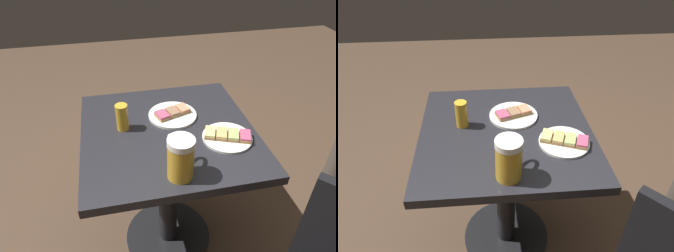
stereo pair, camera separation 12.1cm
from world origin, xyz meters
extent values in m
plane|color=#4C3828|center=(0.00, 0.00, 0.00)|extent=(6.00, 6.00, 0.00)
cylinder|color=black|center=(0.00, 0.00, 0.01)|extent=(0.44, 0.44, 0.01)
cylinder|color=black|center=(0.00, 0.00, 0.35)|extent=(0.09, 0.09, 0.67)
cube|color=#232328|center=(0.00, 0.00, 0.69)|extent=(0.68, 0.69, 0.04)
cylinder|color=white|center=(-0.10, 0.04, 0.71)|extent=(0.21, 0.21, 0.01)
cube|color=#9E7547|center=(-0.11, 0.09, 0.72)|extent=(0.08, 0.06, 0.01)
cube|color=#EA8E66|center=(-0.11, 0.09, 0.73)|extent=(0.07, 0.06, 0.01)
cube|color=#9E7547|center=(-0.10, 0.04, 0.72)|extent=(0.08, 0.06, 0.01)
cube|color=#997051|center=(-0.10, 0.04, 0.73)|extent=(0.07, 0.06, 0.01)
cube|color=#9E7547|center=(-0.08, -0.01, 0.72)|extent=(0.08, 0.06, 0.01)
cube|color=#BC4C70|center=(-0.08, -0.01, 0.73)|extent=(0.07, 0.06, 0.01)
cylinder|color=white|center=(0.10, 0.21, 0.71)|extent=(0.19, 0.19, 0.01)
cube|color=#9E7547|center=(0.13, 0.27, 0.72)|extent=(0.08, 0.06, 0.01)
cube|color=#BC4C70|center=(0.13, 0.27, 0.73)|extent=(0.08, 0.06, 0.01)
cube|color=#9E7547|center=(0.11, 0.23, 0.72)|extent=(0.08, 0.06, 0.01)
cube|color=#ADC66B|center=(0.11, 0.23, 0.73)|extent=(0.08, 0.06, 0.01)
cube|color=#9E7547|center=(0.09, 0.19, 0.72)|extent=(0.08, 0.06, 0.01)
cube|color=#E5B266|center=(0.09, 0.19, 0.73)|extent=(0.08, 0.06, 0.01)
cube|color=#9E7547|center=(0.08, 0.15, 0.72)|extent=(0.08, 0.06, 0.01)
cube|color=#EFE07A|center=(0.08, 0.15, 0.73)|extent=(0.08, 0.06, 0.01)
cylinder|color=gold|center=(0.26, -0.01, 0.77)|extent=(0.09, 0.09, 0.13)
cylinder|color=white|center=(0.26, -0.01, 0.85)|extent=(0.09, 0.09, 0.02)
torus|color=silver|center=(0.21, 0.02, 0.78)|extent=(0.08, 0.06, 0.09)
cylinder|color=gold|center=(-0.05, -0.17, 0.76)|extent=(0.05, 0.05, 0.11)
cylinder|color=silver|center=(0.12, -0.01, 0.74)|extent=(0.03, 0.03, 0.06)
camera|label=1|loc=(0.96, -0.20, 1.44)|focal=32.54mm
camera|label=2|loc=(0.98, -0.08, 1.44)|focal=32.54mm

